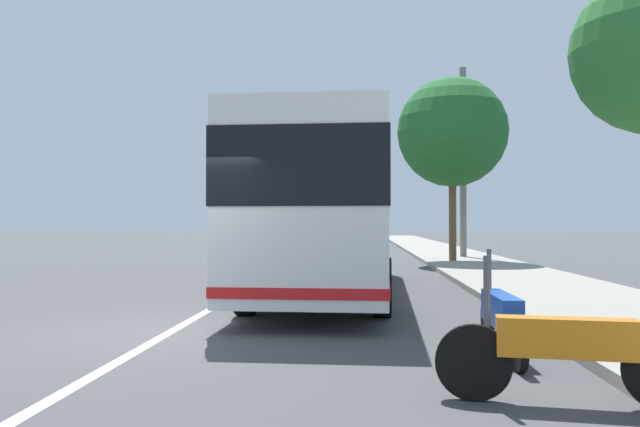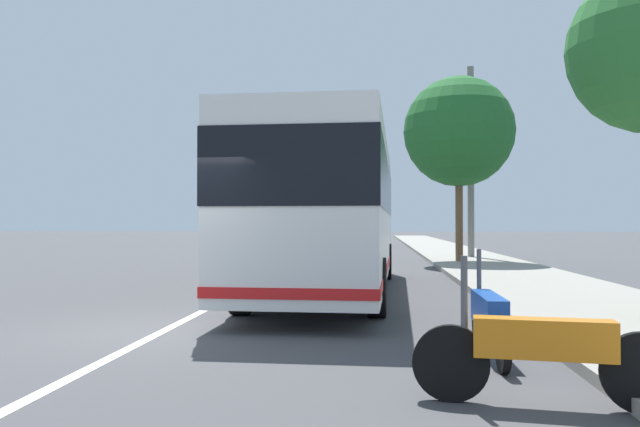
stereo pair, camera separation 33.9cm
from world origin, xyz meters
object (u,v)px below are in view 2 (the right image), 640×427
at_px(coach_bus, 331,207).
at_px(car_behind_bus, 275,239).
at_px(car_oncoming, 370,237).
at_px(utility_pole, 471,163).
at_px(car_side_street, 319,233).
at_px(motorcycle_far_end, 542,351).
at_px(roadside_tree_mid_block, 459,132).
at_px(motorcycle_angled, 489,316).

distance_m(coach_bus, car_behind_bus, 22.72).
xyz_separation_m(car_oncoming, utility_pole, (-14.60, -4.48, 3.49)).
bearing_deg(car_behind_bus, car_side_street, 177.84).
height_order(car_behind_bus, car_oncoming, car_behind_bus).
distance_m(coach_bus, utility_pole, 14.35).
height_order(coach_bus, motorcycle_far_end, coach_bus).
bearing_deg(coach_bus, roadside_tree_mid_block, -20.36).
bearing_deg(utility_pole, car_oncoming, 17.06).
height_order(motorcycle_angled, roadside_tree_mid_block, roadside_tree_mid_block).
bearing_deg(motorcycle_angled, motorcycle_far_end, -177.24).
height_order(motorcycle_angled, car_side_street, car_side_street).
xyz_separation_m(car_side_street, car_oncoming, (-11.25, -4.45, -0.07)).
distance_m(car_behind_bus, car_side_street, 16.95).
height_order(coach_bus, car_behind_bus, coach_bus).
height_order(coach_bus, utility_pole, utility_pole).
distance_m(motorcycle_angled, car_behind_bus, 29.63).
bearing_deg(utility_pole, car_behind_bus, 48.09).
bearing_deg(car_behind_bus, coach_bus, 13.63).
bearing_deg(coach_bus, motorcycle_far_end, -162.28).
distance_m(car_side_street, utility_pole, 27.56).
height_order(roadside_tree_mid_block, utility_pole, utility_pole).
bearing_deg(coach_bus, utility_pole, -18.92).
bearing_deg(car_oncoming, car_side_street, 21.93).
distance_m(car_side_street, roadside_tree_mid_block, 30.37).
bearing_deg(roadside_tree_mid_block, motorcycle_angled, 173.78).
bearing_deg(roadside_tree_mid_block, coach_bus, 157.58).
height_order(motorcycle_far_end, car_behind_bus, car_behind_bus).
bearing_deg(motorcycle_angled, coach_bus, 20.17).
distance_m(motorcycle_far_end, utility_pole, 22.38).
distance_m(car_oncoming, utility_pole, 15.67).
relative_size(motorcycle_angled, utility_pole, 0.28).
relative_size(roadside_tree_mid_block, utility_pole, 0.86).
distance_m(coach_bus, car_oncoming, 27.87).
bearing_deg(utility_pole, motorcycle_angled, 172.17).
xyz_separation_m(motorcycle_far_end, motorcycle_angled, (2.10, 0.08, -0.02)).
xyz_separation_m(coach_bus, car_oncoming, (27.83, -0.60, -1.27)).
distance_m(coach_bus, car_side_street, 39.29).
bearing_deg(car_oncoming, car_behind_bus, 136.46).
bearing_deg(motorcycle_angled, roadside_tree_mid_block, -5.71).
bearing_deg(car_side_street, utility_pole, 21.22).
bearing_deg(utility_pole, roadside_tree_mid_block, 163.83).
xyz_separation_m(motorcycle_far_end, car_behind_bus, (30.84, 7.30, 0.19)).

